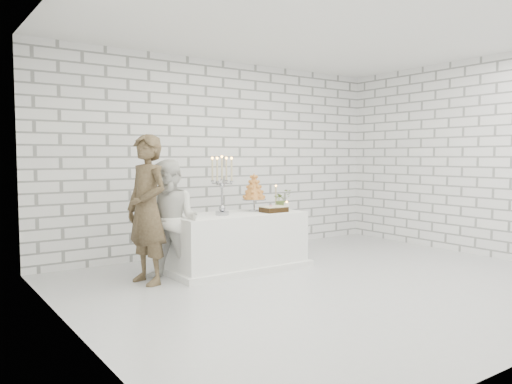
{
  "coord_description": "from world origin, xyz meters",
  "views": [
    {
      "loc": [
        -4.14,
        -4.31,
        1.52
      ],
      "look_at": [
        -0.44,
        0.97,
        1.05
      ],
      "focal_mm": 35.15,
      "sensor_mm": 36.0,
      "label": 1
    }
  ],
  "objects_px": {
    "bride": "(171,221)",
    "croquembouche": "(254,192)",
    "cake_table": "(237,241)",
    "groom": "(147,209)",
    "candelabra": "(222,185)"
  },
  "relations": [
    {
      "from": "bride",
      "to": "croquembouche",
      "type": "relative_size",
      "value": 2.78
    },
    {
      "from": "cake_table",
      "to": "bride",
      "type": "distance_m",
      "value": 1.07
    },
    {
      "from": "groom",
      "to": "candelabra",
      "type": "height_order",
      "value": "groom"
    },
    {
      "from": "groom",
      "to": "croquembouche",
      "type": "height_order",
      "value": "groom"
    },
    {
      "from": "groom",
      "to": "croquembouche",
      "type": "distance_m",
      "value": 1.65
    },
    {
      "from": "cake_table",
      "to": "bride",
      "type": "relative_size",
      "value": 1.22
    },
    {
      "from": "cake_table",
      "to": "bride",
      "type": "xyz_separation_m",
      "value": [
        -1.0,
        -0.08,
        0.36
      ]
    },
    {
      "from": "candelabra",
      "to": "croquembouche",
      "type": "height_order",
      "value": "candelabra"
    },
    {
      "from": "groom",
      "to": "bride",
      "type": "height_order",
      "value": "groom"
    },
    {
      "from": "cake_table",
      "to": "groom",
      "type": "distance_m",
      "value": 1.38
    },
    {
      "from": "cake_table",
      "to": "candelabra",
      "type": "height_order",
      "value": "candelabra"
    },
    {
      "from": "croquembouche",
      "to": "candelabra",
      "type": "bearing_deg",
      "value": -165.23
    },
    {
      "from": "croquembouche",
      "to": "cake_table",
      "type": "bearing_deg",
      "value": -161.88
    },
    {
      "from": "bride",
      "to": "groom",
      "type": "bearing_deg",
      "value": -140.03
    },
    {
      "from": "bride",
      "to": "candelabra",
      "type": "bearing_deg",
      "value": 54.36
    }
  ]
}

